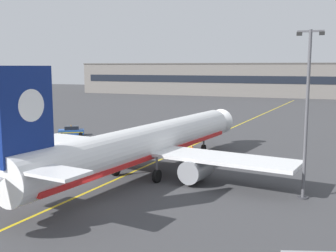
{
  "coord_description": "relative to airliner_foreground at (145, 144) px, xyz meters",
  "views": [
    {
      "loc": [
        18.72,
        -28.72,
        11.6
      ],
      "look_at": [
        2.58,
        12.18,
        5.27
      ],
      "focal_mm": 44.42,
      "sensor_mm": 36.0,
      "label": 1
    }
  ],
  "objects": [
    {
      "name": "ground_plane",
      "position": [
        -0.46,
        -10.91,
        -3.37
      ],
      "size": [
        400.0,
        400.0,
        0.0
      ],
      "primitive_type": "plane",
      "color": "#3D3D3F"
    },
    {
      "name": "taxiway_centreline",
      "position": [
        -0.46,
        19.09,
        -3.37
      ],
      "size": [
        13.64,
        179.53,
        0.01
      ],
      "primitive_type": "cube",
      "rotation": [
        0.0,
        0.0,
        -0.07
      ],
      "color": "yellow",
      "rests_on": "ground"
    },
    {
      "name": "airliner_foreground",
      "position": [
        0.0,
        0.0,
        0.0
      ],
      "size": [
        32.36,
        41.42,
        11.65
      ],
      "color": "white",
      "rests_on": "ground"
    },
    {
      "name": "apron_lamp_post",
      "position": [
        16.35,
        -2.15,
        4.28
      ],
      "size": [
        2.24,
        0.9,
        14.67
      ],
      "color": "#515156",
      "rests_on": "ground"
    },
    {
      "name": "service_car_third",
      "position": [
        -22.39,
        18.85,
        -2.6
      ],
      "size": [
        4.52,
        3.74,
        1.79
      ],
      "color": "#2351A8",
      "rests_on": "ground"
    },
    {
      "name": "safety_cone_by_nose_gear",
      "position": [
        -0.04,
        16.08,
        -3.11
      ],
      "size": [
        0.44,
        0.44,
        0.55
      ],
      "color": "orange",
      "rests_on": "ground"
    },
    {
      "name": "terminal_building",
      "position": [
        -1.68,
        124.11,
        3.09
      ],
      "size": [
        164.49,
        12.4,
        12.9
      ],
      "color": "slate",
      "rests_on": "ground"
    }
  ]
}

